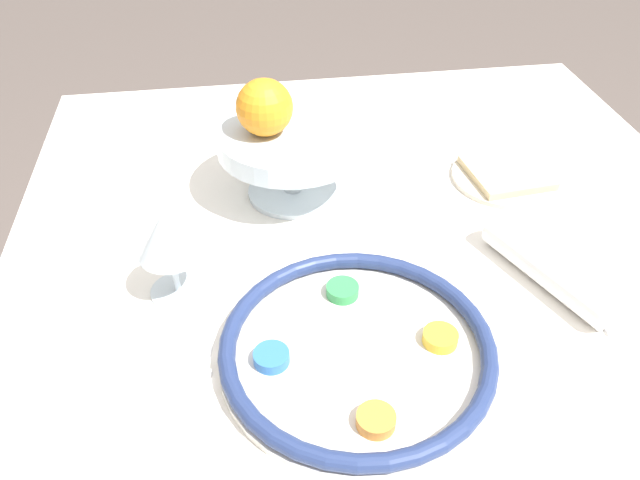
% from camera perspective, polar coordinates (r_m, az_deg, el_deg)
% --- Properties ---
extents(dining_table, '(1.29, 1.05, 0.72)m').
position_cam_1_polar(dining_table, '(1.09, 5.80, -18.70)').
color(dining_table, white).
rests_on(dining_table, ground_plane).
extents(seder_plate, '(0.31, 0.31, 0.03)m').
position_cam_1_polar(seder_plate, '(0.72, 3.42, -9.87)').
color(seder_plate, silver).
rests_on(seder_plate, dining_table).
extents(wine_glass, '(0.08, 0.08, 0.13)m').
position_cam_1_polar(wine_glass, '(0.76, -13.76, 0.34)').
color(wine_glass, silver).
rests_on(wine_glass, dining_table).
extents(fruit_stand, '(0.22, 0.22, 0.11)m').
position_cam_1_polar(fruit_stand, '(0.93, -2.63, 8.63)').
color(fruit_stand, silver).
rests_on(fruit_stand, dining_table).
extents(orange_fruit, '(0.08, 0.08, 0.08)m').
position_cam_1_polar(orange_fruit, '(0.89, -5.10, 11.99)').
color(orange_fruit, orange).
rests_on(orange_fruit, fruit_stand).
extents(bread_plate, '(0.17, 0.17, 0.02)m').
position_cam_1_polar(bread_plate, '(1.04, 16.63, 5.68)').
color(bread_plate, beige).
rests_on(bread_plate, dining_table).
extents(napkin_roll, '(0.20, 0.12, 0.05)m').
position_cam_1_polar(napkin_roll, '(0.85, 20.20, -2.34)').
color(napkin_roll, white).
rests_on(napkin_roll, dining_table).
extents(cup_near, '(0.07, 0.07, 0.06)m').
position_cam_1_polar(cup_near, '(1.17, -2.84, 12.25)').
color(cup_near, silver).
rests_on(cup_near, dining_table).
extents(fork_left, '(0.05, 0.17, 0.01)m').
position_cam_1_polar(fork_left, '(0.74, -16.55, -11.70)').
color(fork_left, silver).
rests_on(fork_left, dining_table).
extents(fork_right, '(0.04, 0.17, 0.01)m').
position_cam_1_polar(fork_right, '(0.76, -16.38, -9.95)').
color(fork_right, silver).
rests_on(fork_right, dining_table).
extents(spoon, '(0.15, 0.02, 0.01)m').
position_cam_1_polar(spoon, '(0.87, 23.27, -4.28)').
color(spoon, silver).
rests_on(spoon, dining_table).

